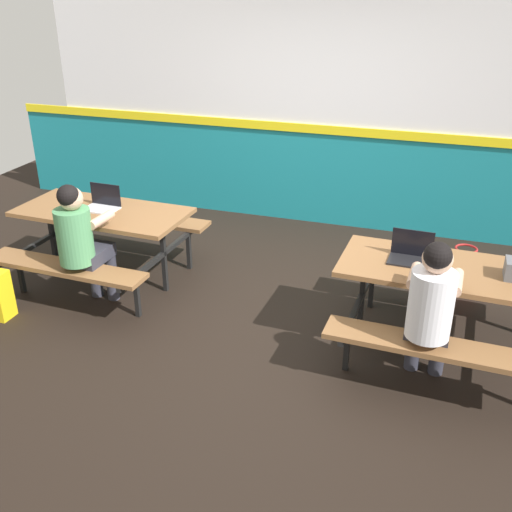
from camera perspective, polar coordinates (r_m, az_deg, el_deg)
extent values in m
cube|color=black|center=(5.35, 0.04, -5.38)|extent=(10.00, 10.00, 0.02)
cube|color=teal|center=(7.17, 5.94, 7.55)|extent=(8.00, 0.12, 1.10)
cube|color=yellow|center=(6.95, 6.03, 12.11)|extent=(8.00, 0.03, 0.10)
cube|color=silver|center=(6.88, 6.46, 18.31)|extent=(6.72, 0.12, 1.40)
cube|color=brown|center=(5.76, -14.66, 4.14)|extent=(1.65, 0.81, 0.04)
cube|color=brown|center=(5.41, -18.06, -1.06)|extent=(1.55, 0.34, 0.04)
cube|color=brown|center=(6.35, -11.20, 3.68)|extent=(1.55, 0.34, 0.04)
cube|color=black|center=(6.26, -19.06, 1.61)|extent=(0.04, 0.04, 0.70)
cube|color=black|center=(6.25, -19.11, 1.94)|extent=(0.10, 1.55, 0.04)
cube|color=black|center=(5.98, -21.83, -1.52)|extent=(0.04, 0.04, 0.41)
cube|color=black|center=(6.68, -16.23, 2.12)|extent=(0.04, 0.04, 0.41)
cube|color=black|center=(5.58, -8.91, -0.13)|extent=(0.04, 0.04, 0.70)
cube|color=black|center=(5.57, -8.93, 0.24)|extent=(0.10, 1.55, 0.04)
cube|color=black|center=(5.26, -11.45, -3.78)|extent=(0.04, 0.04, 0.41)
cube|color=black|center=(6.05, -6.51, 0.56)|extent=(0.04, 0.04, 0.41)
cube|color=brown|center=(4.68, 18.11, -1.33)|extent=(1.65, 0.81, 0.04)
cube|color=brown|center=(4.26, 16.98, -8.42)|extent=(1.55, 0.34, 0.04)
cube|color=brown|center=(5.38, 18.17, -1.24)|extent=(1.55, 0.34, 0.04)
cube|color=black|center=(4.89, 10.20, -4.09)|extent=(0.04, 0.04, 0.70)
cube|color=black|center=(4.87, 10.23, -3.68)|extent=(0.10, 1.55, 0.04)
cube|color=black|center=(4.54, 8.79, -8.65)|extent=(0.04, 0.04, 0.41)
cube|color=black|center=(5.40, 11.14, -2.93)|extent=(0.04, 0.04, 0.41)
cylinder|color=#2D2D38|center=(5.69, -15.29, -1.68)|extent=(0.11, 0.11, 0.45)
cylinder|color=#2D2D38|center=(5.59, -13.78, -1.99)|extent=(0.11, 0.11, 0.45)
cube|color=#2D2D38|center=(5.41, -15.76, 0.18)|extent=(0.31, 0.39, 0.12)
cylinder|color=#4C8C59|center=(5.19, -17.14, 1.83)|extent=(0.30, 0.30, 0.48)
cylinder|color=tan|center=(5.38, -17.21, 3.76)|extent=(0.09, 0.30, 0.08)
cylinder|color=tan|center=(5.22, -14.75, 3.42)|extent=(0.09, 0.30, 0.08)
sphere|color=tan|center=(5.09, -17.47, 5.32)|extent=(0.20, 0.20, 0.20)
sphere|color=black|center=(5.05, -17.73, 5.58)|extent=(0.18, 0.18, 0.18)
cylinder|color=#2D2D38|center=(4.65, 15.03, -8.12)|extent=(0.11, 0.11, 0.45)
cylinder|color=#2D2D38|center=(4.64, 17.25, -8.46)|extent=(0.11, 0.11, 0.45)
cube|color=#2D2D38|center=(4.37, 16.38, -6.22)|extent=(0.31, 0.39, 0.12)
cylinder|color=silver|center=(4.10, 16.55, -4.54)|extent=(0.30, 0.30, 0.48)
cylinder|color=tan|center=(4.24, 15.10, -1.85)|extent=(0.09, 0.30, 0.08)
cylinder|color=tan|center=(4.23, 18.84, -2.42)|extent=(0.09, 0.30, 0.08)
sphere|color=tan|center=(3.97, 17.16, -0.26)|extent=(0.20, 0.20, 0.20)
sphere|color=black|center=(3.93, 17.19, 0.02)|extent=(0.18, 0.18, 0.18)
cube|color=silver|center=(5.76, -14.81, 4.41)|extent=(0.33, 0.23, 0.01)
cube|color=black|center=(5.80, -14.34, 5.80)|extent=(0.32, 0.02, 0.21)
cube|color=black|center=(4.68, 14.61, -0.49)|extent=(0.33, 0.23, 0.01)
cube|color=black|center=(4.73, 14.92, 1.25)|extent=(0.32, 0.02, 0.21)
cube|color=yellow|center=(5.74, -23.28, -3.47)|extent=(0.21, 0.04, 0.19)
cube|color=maroon|center=(5.97, 19.35, -1.43)|extent=(0.34, 0.14, 0.36)
torus|color=maroon|center=(5.87, 19.68, 0.67)|extent=(0.21, 0.21, 0.02)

